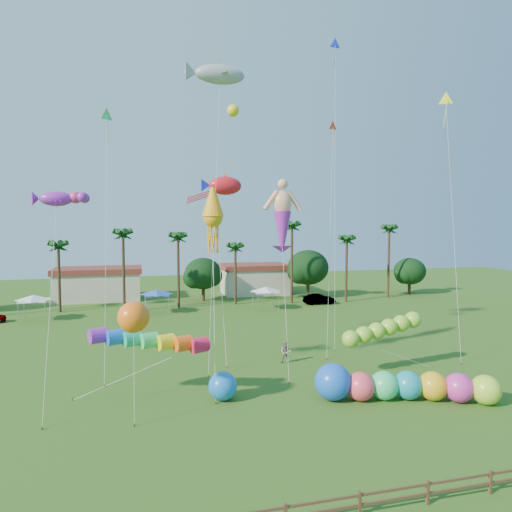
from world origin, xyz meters
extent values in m
plane|color=#285116|center=(0.00, 0.00, 0.00)|extent=(160.00, 160.00, 0.00)
cylinder|color=#3A2819|center=(-18.00, 41.00, 4.25)|extent=(0.36, 0.36, 8.50)
cylinder|color=#3A2819|center=(-10.00, 39.00, 5.00)|extent=(0.36, 0.36, 10.00)
cylinder|color=#3A2819|center=(-3.00, 40.00, 4.75)|extent=(0.36, 0.36, 9.50)
cylinder|color=#3A2819|center=(5.00, 41.00, 4.00)|extent=(0.36, 0.36, 8.00)
cylinder|color=#3A2819|center=(13.00, 40.00, 5.50)|extent=(0.36, 0.36, 11.00)
cylinder|color=#3A2819|center=(21.00, 39.00, 4.50)|extent=(0.36, 0.36, 9.00)
cylinder|color=#3A2819|center=(29.00, 41.00, 5.25)|extent=(0.36, 0.36, 10.50)
sphere|color=#113814|center=(1.00, 45.00, 4.03)|extent=(5.46, 5.46, 5.46)
sphere|color=#113814|center=(17.00, 44.00, 4.65)|extent=(6.30, 6.30, 6.30)
sphere|color=#113814|center=(34.00, 43.00, 3.72)|extent=(5.04, 5.04, 5.04)
cube|color=beige|center=(-14.00, 50.00, 2.00)|extent=(12.00, 7.00, 4.00)
cube|color=beige|center=(10.00, 50.00, 2.00)|extent=(10.00, 7.00, 4.00)
pyramid|color=white|center=(-20.00, 36.00, 2.75)|extent=(3.00, 3.00, 0.60)
pyramid|color=blue|center=(-6.00, 37.00, 2.75)|extent=(3.00, 3.00, 0.60)
pyramid|color=white|center=(8.00, 36.00, 2.75)|extent=(3.00, 3.00, 0.60)
cube|color=brown|center=(0.00, -6.00, 0.50)|extent=(0.12, 0.12, 1.00)
cube|color=brown|center=(3.00, -6.00, 0.50)|extent=(0.12, 0.12, 1.00)
cube|color=brown|center=(6.00, -6.00, 0.50)|extent=(0.12, 0.12, 1.00)
cube|color=brown|center=(0.00, -6.00, 0.85)|extent=(36.00, 0.08, 0.10)
cube|color=brown|center=(0.00, -6.00, 0.45)|extent=(36.00, 0.08, 0.10)
imported|color=#4C4C54|center=(16.43, 38.04, 0.73)|extent=(4.48, 1.75, 1.46)
imported|color=gray|center=(3.33, 13.22, 0.91)|extent=(1.09, 0.99, 1.81)
sphere|color=#FE435D|center=(5.49, 4.55, 0.93)|extent=(1.85, 1.85, 1.85)
sphere|color=#33DA7A|center=(7.04, 4.33, 0.93)|extent=(1.85, 1.85, 1.85)
sphere|color=teal|center=(8.55, 3.99, 0.93)|extent=(1.85, 1.85, 1.85)
sphere|color=yellow|center=(10.01, 3.47, 0.93)|extent=(1.85, 1.85, 1.85)
sphere|color=#D431A4|center=(11.41, 2.78, 0.93)|extent=(1.85, 1.85, 1.85)
sphere|color=#ADE232|center=(12.79, 2.04, 0.93)|extent=(1.85, 1.85, 1.85)
sphere|color=blue|center=(3.83, 5.09, 1.18)|extent=(2.98, 2.98, 2.37)
sphere|color=blue|center=(-3.02, 6.82, 0.92)|extent=(1.85, 1.85, 1.85)
cylinder|color=#DE1846|center=(-6.26, 7.35, 3.55)|extent=(7.37, 2.49, 0.99)
cylinder|color=silver|center=(-8.39, 8.25, 1.77)|extent=(7.94, 1.84, 3.57)
cylinder|color=brown|center=(-12.35, 9.16, 0.08)|extent=(0.08, 0.08, 0.16)
ellipsoid|color=#8ACF2E|center=(6.97, 9.01, 2.79)|extent=(7.04, 3.27, 1.52)
cylinder|color=silver|center=(10.53, 9.13, 1.40)|extent=(7.12, 0.27, 2.82)
cylinder|color=brown|center=(14.08, 9.25, 0.08)|extent=(0.08, 0.08, 0.16)
sphere|color=orange|center=(-8.42, 4.72, 6.08)|extent=(2.31, 2.31, 1.77)
cylinder|color=silver|center=(-8.45, 4.50, 3.04)|extent=(0.09, 0.48, 6.08)
cylinder|color=brown|center=(-8.48, 4.27, 0.08)|extent=(0.08, 0.08, 0.16)
cylinder|color=silver|center=(2.47, 10.72, 5.76)|extent=(0.85, 4.29, 11.53)
cylinder|color=brown|center=(2.06, 8.59, 0.08)|extent=(0.08, 0.08, 0.16)
ellipsoid|color=red|center=(-0.74, 17.76, 14.58)|extent=(4.36, 1.69, 1.78)
cylinder|color=silver|center=(-1.15, 15.45, 7.29)|extent=(0.84, 4.64, 14.59)
cylinder|color=brown|center=(-1.56, 13.15, 0.08)|extent=(0.08, 0.08, 0.16)
ellipsoid|color=#92979F|center=(-1.35, 16.70, 23.57)|extent=(5.90, 3.71, 1.98)
cylinder|color=silver|center=(-2.31, 14.09, 11.79)|extent=(1.96, 5.25, 23.58)
cylinder|color=brown|center=(-3.27, 11.48, 0.08)|extent=(0.08, 0.08, 0.16)
cone|color=orange|center=(-2.88, 11.18, 11.73)|extent=(2.02, 2.02, 4.50)
cylinder|color=silver|center=(-3.23, 8.75, 5.87)|extent=(0.73, 4.87, 11.74)
cylinder|color=brown|center=(-3.58, 6.33, 0.08)|extent=(0.08, 0.08, 0.16)
ellipsoid|color=purple|center=(-13.08, 9.95, 12.87)|extent=(3.94, 3.14, 1.34)
cylinder|color=silver|center=(-13.24, 7.53, 6.43)|extent=(0.34, 4.85, 12.87)
cylinder|color=brown|center=(-13.40, 5.12, 0.08)|extent=(0.08, 0.08, 0.16)
cone|color=red|center=(8.86, 16.91, 19.96)|extent=(1.07, 0.58, 1.06)
cylinder|color=silver|center=(7.87, 15.04, 9.98)|extent=(2.01, 3.78, 19.96)
cylinder|color=brown|center=(6.87, 13.16, 0.08)|extent=(0.08, 0.08, 0.16)
cone|color=#FBFF1A|center=(17.98, 13.68, 22.04)|extent=(1.30, 0.99, 1.37)
cylinder|color=silver|center=(17.43, 11.51, 11.02)|extent=(1.13, 4.36, 22.05)
cylinder|color=brown|center=(16.88, 9.34, 0.08)|extent=(0.08, 0.08, 0.16)
cone|color=#36E879|center=(-10.24, 15.65, 19.49)|extent=(1.10, 0.95, 1.21)
cylinder|color=silver|center=(-10.39, 13.42, 9.75)|extent=(0.34, 4.48, 19.50)
cylinder|color=brown|center=(-10.55, 11.19, 0.08)|extent=(0.08, 0.08, 0.16)
cone|color=#1A38ED|center=(10.45, 20.21, 28.42)|extent=(1.29, 0.40, 1.27)
cylinder|color=silver|center=(9.53, 17.82, 14.21)|extent=(1.86, 4.81, 28.43)
cylinder|color=brown|center=(8.62, 15.43, 0.08)|extent=(0.08, 0.08, 0.16)
camera|label=1|loc=(-8.07, -21.31, 11.26)|focal=32.00mm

